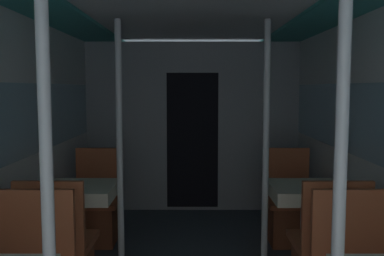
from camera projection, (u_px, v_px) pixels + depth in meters
The scene contains 10 objects.
wall_left at pixel (1, 153), 2.99m from camera, with size 0.05×6.46×2.11m.
bulkhead_far at pixel (193, 127), 5.36m from camera, with size 2.64×0.09×2.11m.
support_pole_left_0 at pixel (48, 203), 1.81m from camera, with size 0.06×0.06×2.11m.
dining_table_left_1 at pixel (80, 196), 3.65m from camera, with size 0.60×0.60×0.71m.
chair_left_far_1 at pixel (96, 215), 4.28m from camera, with size 0.48×0.48×0.92m.
support_pole_left_1 at pixel (120, 146), 3.61m from camera, with size 0.06×0.06×2.11m.
support_pole_right_0 at pixel (340, 203), 1.81m from camera, with size 0.06×0.06×2.11m.
dining_table_right_1 at pixel (306, 196), 3.65m from camera, with size 0.60×0.60×0.71m.
chair_right_far_1 at pixel (290, 215), 4.27m from camera, with size 0.48×0.48×0.92m.
support_pole_right_1 at pixel (266, 146), 3.61m from camera, with size 0.06×0.06×2.11m.
Camera 1 is at (-0.01, -1.13, 1.54)m, focal length 40.00 mm.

